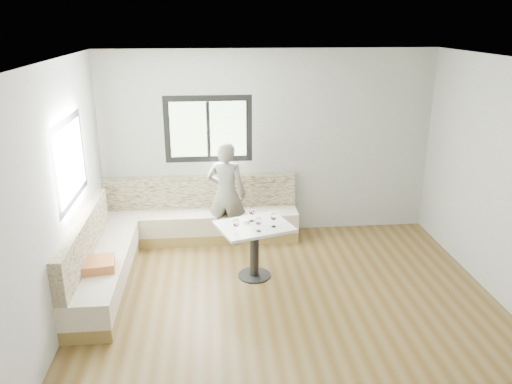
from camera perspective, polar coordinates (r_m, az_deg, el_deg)
The scene contains 9 objects.
room at distance 5.26m, azimuth 3.65°, elevation -0.72°, with size 5.01×5.01×2.81m.
banquette at distance 7.08m, azimuth -10.71°, elevation -5.02°, with size 2.90×2.80×0.95m.
table at distance 6.40m, azimuth -0.20°, elevation -5.29°, with size 1.05×0.93×0.73m.
person at distance 7.28m, azimuth -3.38°, elevation -0.19°, with size 0.57×0.37×1.56m, color slate.
olive_ramekin at distance 6.40m, azimuth -1.10°, elevation -3.33°, with size 0.09×0.09×0.04m.
wine_glass_a at distance 6.05m, azimuth -2.26°, elevation -3.62°, with size 0.08×0.08×0.18m.
wine_glass_b at distance 6.10m, azimuth 0.31°, elevation -3.41°, with size 0.08×0.08×0.18m.
wine_glass_c at distance 6.24m, azimuth 2.04°, elevation -2.89°, with size 0.08×0.08×0.18m.
wine_glass_d at distance 6.40m, azimuth -0.46°, elevation -2.27°, with size 0.08×0.08×0.18m.
Camera 1 is at (-0.87, -4.80, 3.21)m, focal length 35.00 mm.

